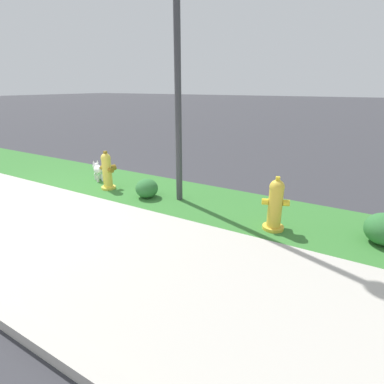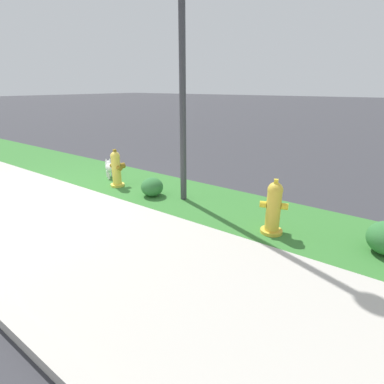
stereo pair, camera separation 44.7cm
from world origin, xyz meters
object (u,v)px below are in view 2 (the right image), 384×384
at_px(fire_hydrant_at_driveway, 116,169).
at_px(shrub_bush_mid_verge, 152,187).
at_px(small_white_dog, 110,167).
at_px(fire_hydrant_mid_block, 274,208).

bearing_deg(fire_hydrant_at_driveway, shrub_bush_mid_verge, 10.15).
xyz_separation_m(fire_hydrant_at_driveway, small_white_dog, (-0.62, 0.32, -0.13)).
relative_size(fire_hydrant_mid_block, small_white_dog, 1.83).
relative_size(fire_hydrant_at_driveway, small_white_dog, 1.78).
relative_size(small_white_dog, shrub_bush_mid_verge, 1.04).
height_order(fire_hydrant_at_driveway, shrub_bush_mid_verge, fire_hydrant_at_driveway).
bearing_deg(fire_hydrant_mid_block, shrub_bush_mid_verge, 157.45).
xyz_separation_m(fire_hydrant_mid_block, shrub_bush_mid_verge, (-2.40, 0.11, -0.21)).
bearing_deg(shrub_bush_mid_verge, fire_hydrant_mid_block, -2.55).
bearing_deg(small_white_dog, fire_hydrant_mid_block, -155.40).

